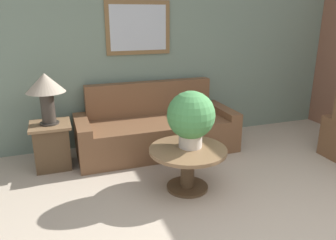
# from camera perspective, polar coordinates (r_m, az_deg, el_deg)

# --- Properties ---
(wall_back) EXTENTS (7.33, 0.09, 2.60)m
(wall_back) POSITION_cam_1_polar(r_m,az_deg,el_deg) (5.13, 1.62, 11.25)
(wall_back) COLOR slate
(wall_back) RESTS_ON ground_plane
(couch_main) EXTENTS (2.26, 0.88, 0.96)m
(couch_main) POSITION_cam_1_polar(r_m,az_deg,el_deg) (4.75, -2.07, -1.76)
(couch_main) COLOR brown
(couch_main) RESTS_ON ground_plane
(coffee_table) EXTENTS (0.87, 0.87, 0.49)m
(coffee_table) POSITION_cam_1_polar(r_m,az_deg,el_deg) (3.69, 3.46, -6.92)
(coffee_table) COLOR #4C3823
(coffee_table) RESTS_ON ground_plane
(side_table) EXTENTS (0.50, 0.50, 0.59)m
(side_table) POSITION_cam_1_polar(r_m,az_deg,el_deg) (4.48, -19.52, -4.12)
(side_table) COLOR #4C3823
(side_table) RESTS_ON ground_plane
(table_lamp) EXTENTS (0.47, 0.47, 0.64)m
(table_lamp) POSITION_cam_1_polar(r_m,az_deg,el_deg) (4.27, -20.56, 5.29)
(table_lamp) COLOR #2D2823
(table_lamp) RESTS_ON side_table
(potted_plant_on_table) EXTENTS (0.53, 0.53, 0.63)m
(potted_plant_on_table) POSITION_cam_1_polar(r_m,az_deg,el_deg) (3.57, 4.01, 0.55)
(potted_plant_on_table) COLOR beige
(potted_plant_on_table) RESTS_ON coffee_table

